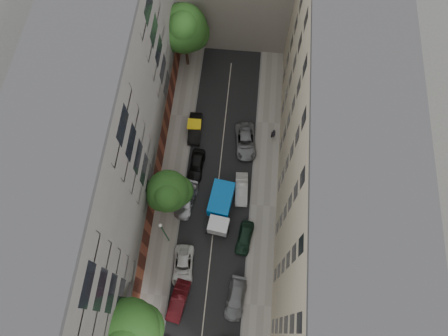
# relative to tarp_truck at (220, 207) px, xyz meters

# --- Properties ---
(ground) EXTENTS (120.00, 120.00, 0.00)m
(ground) POSITION_rel_tarp_truck_xyz_m (-0.60, 1.07, -1.49)
(ground) COLOR #4C4C49
(ground) RESTS_ON ground
(road_surface) EXTENTS (8.00, 44.00, 0.02)m
(road_surface) POSITION_rel_tarp_truck_xyz_m (-0.60, 1.07, -1.48)
(road_surface) COLOR black
(road_surface) RESTS_ON ground
(sidewalk_left) EXTENTS (3.00, 44.00, 0.15)m
(sidewalk_left) POSITION_rel_tarp_truck_xyz_m (-6.10, 1.07, -1.42)
(sidewalk_left) COLOR gray
(sidewalk_left) RESTS_ON ground
(sidewalk_right) EXTENTS (3.00, 44.00, 0.15)m
(sidewalk_right) POSITION_rel_tarp_truck_xyz_m (4.90, 1.07, -1.42)
(sidewalk_right) COLOR gray
(sidewalk_right) RESTS_ON ground
(building_left) EXTENTS (8.00, 44.00, 20.00)m
(building_left) POSITION_rel_tarp_truck_xyz_m (-11.60, 1.07, 8.51)
(building_left) COLOR #53504D
(building_left) RESTS_ON ground
(building_right) EXTENTS (8.00, 44.00, 20.00)m
(building_right) POSITION_rel_tarp_truck_xyz_m (10.40, 1.07, 8.51)
(building_right) COLOR beige
(building_right) RESTS_ON ground
(tarp_truck) EXTENTS (3.02, 6.13, 2.71)m
(tarp_truck) POSITION_rel_tarp_truck_xyz_m (0.00, 0.00, 0.00)
(tarp_truck) COLOR black
(tarp_truck) RESTS_ON ground
(car_left_1) EXTENTS (2.27, 4.60, 1.45)m
(car_left_1) POSITION_rel_tarp_truck_xyz_m (-3.40, -10.33, -0.77)
(car_left_1) COLOR #4C0F14
(car_left_1) RESTS_ON ground
(car_left_2) EXTENTS (2.38, 4.73, 1.28)m
(car_left_2) POSITION_rel_tarp_truck_xyz_m (-3.40, -6.73, -0.85)
(car_left_2) COLOR silver
(car_left_2) RESTS_ON ground
(car_left_3) EXTENTS (2.62, 4.93, 1.36)m
(car_left_3) POSITION_rel_tarp_truck_xyz_m (-4.04, 0.73, -0.81)
(car_left_3) COLOR #B8B8BD
(car_left_3) RESTS_ON ground
(car_left_4) EXTENTS (1.92, 4.29, 1.43)m
(car_left_4) POSITION_rel_tarp_truck_xyz_m (-3.40, 5.19, -0.78)
(car_left_4) COLOR black
(car_left_4) RESTS_ON ground
(car_left_5) EXTENTS (1.67, 4.39, 1.43)m
(car_left_5) POSITION_rel_tarp_truck_xyz_m (-4.20, 10.07, -0.78)
(car_left_5) COLOR black
(car_left_5) RESTS_ON ground
(car_right_1) EXTENTS (2.30, 4.73, 1.32)m
(car_right_1) POSITION_rel_tarp_truck_xyz_m (2.57, -9.55, -0.83)
(car_right_1) COLOR slate
(car_right_1) RESTS_ON ground
(car_right_2) EXTENTS (2.15, 4.13, 1.34)m
(car_right_2) POSITION_rel_tarp_truck_xyz_m (3.00, -3.01, -0.82)
(car_right_2) COLOR black
(car_right_2) RESTS_ON ground
(car_right_3) EXTENTS (1.65, 4.15, 1.34)m
(car_right_3) POSITION_rel_tarp_truck_xyz_m (2.20, 2.67, -0.82)
(car_right_3) COLOR silver
(car_right_3) RESTS_ON ground
(car_right_4) EXTENTS (3.01, 5.42, 1.43)m
(car_right_4) POSITION_rel_tarp_truck_xyz_m (2.20, 8.87, -0.78)
(car_right_4) COLOR slate
(car_right_4) RESTS_ON ground
(tree_near) EXTENTS (6.04, 5.87, 10.12)m
(tree_near) POSITION_rel_tarp_truck_xyz_m (-6.69, -13.80, 5.42)
(tree_near) COLOR #382619
(tree_near) RESTS_ON sidewalk_left
(tree_mid) EXTENTS (4.85, 4.50, 7.54)m
(tree_mid) POSITION_rel_tarp_truck_xyz_m (-5.38, -0.04, 3.66)
(tree_mid) COLOR #382619
(tree_mid) RESTS_ON sidewalk_left
(tree_far) EXTENTS (6.05, 5.88, 9.91)m
(tree_far) POSITION_rel_tarp_truck_xyz_m (-6.33, 20.00, 5.24)
(tree_far) COLOR #382619
(tree_far) RESTS_ON sidewalk_left
(lamp_post) EXTENTS (0.36, 0.36, 6.86)m
(lamp_post) POSITION_rel_tarp_truck_xyz_m (-5.42, -4.00, 2.85)
(lamp_post) COLOR #1A5B2F
(lamp_post) RESTS_ON sidewalk_left
(pedestrian) EXTENTS (0.77, 0.64, 1.82)m
(pedestrian) POSITION_rel_tarp_truck_xyz_m (5.50, 10.08, -0.44)
(pedestrian) COLOR black
(pedestrian) RESTS_ON sidewalk_right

